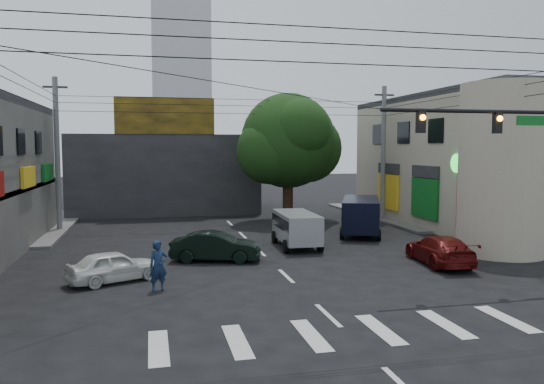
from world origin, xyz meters
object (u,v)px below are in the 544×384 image
object	(u,v)px
utility_pole_far_right	(383,154)
silver_minivan	(296,230)
utility_pole_far_left	(57,155)
traffic_officer	(158,266)
maroon_sedan	(439,250)
navy_van	(361,217)
white_compact	(114,266)
dark_sedan	(216,247)
street_tree	(288,141)
traffic_gantry	(516,153)

from	to	relation	value
utility_pole_far_right	silver_minivan	world-z (taller)	utility_pole_far_right
utility_pole_far_left	traffic_officer	world-z (taller)	utility_pole_far_left
maroon_sedan	navy_van	world-z (taller)	navy_van
traffic_officer	white_compact	bearing A→B (deg)	116.05
utility_pole_far_left	dark_sedan	distance (m)	13.94
white_compact	navy_van	bearing A→B (deg)	-83.36
white_compact	navy_van	world-z (taller)	navy_van
street_tree	utility_pole_far_right	distance (m)	6.63
maroon_sedan	white_compact	bearing A→B (deg)	6.20
maroon_sedan	navy_van	size ratio (longest dim) A/B	0.80
maroon_sedan	silver_minivan	size ratio (longest dim) A/B	1.09
utility_pole_far_left	maroon_sedan	world-z (taller)	utility_pole_far_left
utility_pole_far_right	traffic_officer	distance (m)	21.85
traffic_gantry	maroon_sedan	world-z (taller)	traffic_gantry
street_tree	silver_minivan	size ratio (longest dim) A/B	2.11
utility_pole_far_right	street_tree	bearing A→B (deg)	171.25
dark_sedan	silver_minivan	bearing A→B (deg)	-46.42
traffic_officer	maroon_sedan	bearing A→B (deg)	-9.49
traffic_gantry	maroon_sedan	xyz separation A→B (m)	(-0.83, 3.62, -4.20)
utility_pole_far_left	silver_minivan	xyz separation A→B (m)	(12.53, -8.24, -3.73)
utility_pole_far_left	utility_pole_far_right	world-z (taller)	same
maroon_sedan	navy_van	bearing A→B (deg)	-81.66
navy_van	utility_pole_far_right	bearing A→B (deg)	-12.62
utility_pole_far_left	dark_sedan	bearing A→B (deg)	-52.38
traffic_gantry	dark_sedan	size ratio (longest dim) A/B	1.73
white_compact	silver_minivan	xyz separation A→B (m)	(8.53, 5.12, 0.28)
street_tree	dark_sedan	size ratio (longest dim) A/B	2.09
traffic_gantry	white_compact	xyz separation A→B (m)	(-14.32, 3.64, -4.24)
traffic_gantry	utility_pole_far_left	xyz separation A→B (m)	(-18.32, 17.00, -0.23)
silver_minivan	utility_pole_far_left	bearing A→B (deg)	58.66
utility_pole_far_right	navy_van	size ratio (longest dim) A/B	1.65
maroon_sedan	utility_pole_far_right	bearing A→B (deg)	-98.39
utility_pole_far_left	navy_van	world-z (taller)	utility_pole_far_left
utility_pole_far_left	street_tree	bearing A→B (deg)	3.95
white_compact	traffic_officer	distance (m)	2.34
white_compact	traffic_officer	world-z (taller)	traffic_officer
dark_sedan	silver_minivan	world-z (taller)	silver_minivan
traffic_gantry	utility_pole_far_left	size ratio (longest dim) A/B	0.78
dark_sedan	navy_van	world-z (taller)	navy_van
white_compact	utility_pole_far_left	bearing A→B (deg)	-8.09
utility_pole_far_right	maroon_sedan	bearing A→B (deg)	-104.68
white_compact	street_tree	bearing A→B (deg)	-60.92
utility_pole_far_right	traffic_officer	bearing A→B (deg)	-135.66
white_compact	silver_minivan	distance (m)	9.95
street_tree	white_compact	size ratio (longest dim) A/B	2.32
silver_minivan	navy_van	xyz separation A→B (m)	(4.68, 2.93, 0.17)
traffic_gantry	utility_pole_far_right	world-z (taller)	utility_pole_far_right
utility_pole_far_left	maroon_sedan	size ratio (longest dim) A/B	2.05
street_tree	maroon_sedan	xyz separation A→B (m)	(2.99, -14.39, -4.85)
traffic_gantry	navy_van	xyz separation A→B (m)	(-1.12, 11.70, -3.79)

